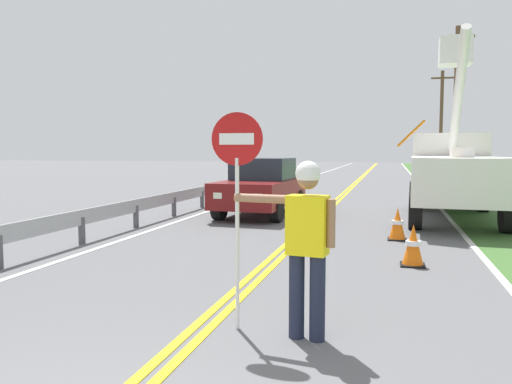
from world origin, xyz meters
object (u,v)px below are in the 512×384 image
traffic_cone_lead (413,246)px  utility_pole_mid (456,103)px  utility_pole_far (441,120)px  utility_bucket_truck (453,169)px  flagger_worker (306,238)px  oncoming_sedan_nearest (261,187)px  traffic_cone_mid (397,225)px  stop_sign_paddle (237,171)px

traffic_cone_lead → utility_pole_mid: bearing=81.9°
utility_pole_mid → utility_pole_far: size_ratio=1.04×
utility_bucket_truck → traffic_cone_lead: size_ratio=9.84×
flagger_worker → utility_pole_far: utility_pole_far is taller
utility_bucket_truck → oncoming_sedan_nearest: 5.55m
utility_pole_mid → oncoming_sedan_nearest: bearing=-113.7°
traffic_cone_lead → traffic_cone_mid: (-0.22, 2.45, 0.00)m
utility_bucket_truck → traffic_cone_lead: bearing=-101.5°
stop_sign_paddle → oncoming_sedan_nearest: stop_sign_paddle is taller
utility_bucket_truck → utility_pole_far: size_ratio=0.80×
stop_sign_paddle → traffic_cone_mid: bearing=73.9°
stop_sign_paddle → traffic_cone_mid: 6.44m
utility_bucket_truck → traffic_cone_lead: (-1.35, -6.64, -1.07)m
oncoming_sedan_nearest → traffic_cone_lead: bearing=-54.4°
utility_bucket_truck → traffic_cone_lead: utility_bucket_truck is taller
oncoming_sedan_nearest → traffic_cone_lead: (4.09, -5.72, -0.50)m
flagger_worker → oncoming_sedan_nearest: 9.85m
utility_pole_far → stop_sign_paddle: bearing=-98.0°
utility_pole_far → utility_pole_mid: bearing=-92.1°
utility_bucket_truck → flagger_worker: bearing=-103.9°
flagger_worker → stop_sign_paddle: stop_sign_paddle is taller
stop_sign_paddle → utility_pole_mid: (5.12, 25.86, 2.95)m
stop_sign_paddle → utility_pole_mid: utility_pole_mid is taller
flagger_worker → utility_bucket_truck: utility_bucket_truck is taller
flagger_worker → utility_pole_far: (4.88, 40.08, 3.43)m
oncoming_sedan_nearest → utility_pole_far: (7.77, 30.67, 3.64)m
flagger_worker → utility_bucket_truck: (2.55, 10.34, 0.36)m
flagger_worker → stop_sign_paddle: 1.02m
traffic_cone_mid → utility_bucket_truck: bearing=69.5°
oncoming_sedan_nearest → stop_sign_paddle: bearing=-77.1°
flagger_worker → utility_pole_mid: (4.36, 25.96, 3.62)m
oncoming_sedan_nearest → utility_pole_far: utility_pole_far is taller
flagger_worker → utility_pole_far: bearing=83.1°
utility_bucket_truck → utility_pole_mid: 16.06m
flagger_worker → oncoming_sedan_nearest: bearing=107.1°
stop_sign_paddle → utility_pole_mid: 26.53m
utility_pole_far → traffic_cone_mid: utility_pole_far is taller
traffic_cone_mid → traffic_cone_lead: bearing=-84.9°
traffic_cone_lead → utility_pole_far: bearing=84.2°
utility_bucket_truck → utility_pole_mid: size_ratio=0.77×
oncoming_sedan_nearest → traffic_cone_mid: size_ratio=5.97×
utility_bucket_truck → traffic_cone_mid: utility_bucket_truck is taller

